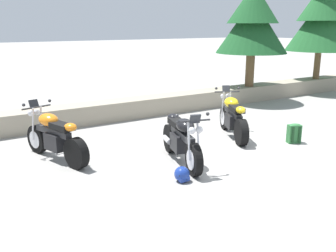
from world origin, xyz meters
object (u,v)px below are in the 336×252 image
motorcycle_black_centre (182,140)px  pine_tree_mid_left (322,15)px  motorcycle_yellow_far_right (233,117)px  rider_helmet (182,174)px  rider_backpack (294,133)px  pine_tree_far_left (253,20)px  motorcycle_orange_near_left (54,137)px

motorcycle_black_centre → pine_tree_mid_left: size_ratio=0.46×
motorcycle_black_centre → motorcycle_yellow_far_right: size_ratio=1.05×
rider_helmet → pine_tree_mid_left: size_ratio=0.06×
motorcycle_black_centre → rider_backpack: (3.02, -0.30, -0.24)m
motorcycle_yellow_far_right → rider_backpack: (0.86, -1.20, -0.24)m
rider_backpack → pine_tree_far_left: size_ratio=0.13×
motorcycle_yellow_far_right → rider_helmet: 3.20m
rider_helmet → motorcycle_yellow_far_right: bearing=32.3°
motorcycle_black_centre → rider_backpack: size_ratio=4.31×
motorcycle_yellow_far_right → motorcycle_orange_near_left: bearing=171.2°
motorcycle_orange_near_left → motorcycle_black_centre: 2.62m
rider_helmet → pine_tree_far_left: 8.40m
pine_tree_far_left → motorcycle_yellow_far_right: bearing=-138.7°
motorcycle_orange_near_left → rider_backpack: bearing=-19.9°
motorcycle_black_centre → rider_helmet: bearing=-123.8°
pine_tree_far_left → pine_tree_mid_left: bearing=-0.6°
pine_tree_far_left → pine_tree_mid_left: size_ratio=0.80×
rider_helmet → pine_tree_far_left: size_ratio=0.08×
motorcycle_black_centre → rider_backpack: bearing=-5.6°
rider_backpack → pine_tree_mid_left: pine_tree_mid_left is taller
pine_tree_far_left → pine_tree_mid_left: pine_tree_mid_left is taller
motorcycle_orange_near_left → rider_helmet: (1.57, -2.36, -0.35)m
motorcycle_black_centre → motorcycle_yellow_far_right: bearing=22.7°
rider_backpack → pine_tree_far_left: 5.77m
rider_backpack → pine_tree_mid_left: bearing=33.7°
motorcycle_black_centre → pine_tree_far_left: 7.43m
motorcycle_yellow_far_right → rider_backpack: motorcycle_yellow_far_right is taller
pine_tree_mid_left → motorcycle_orange_near_left: bearing=-168.0°
rider_helmet → pine_tree_mid_left: pine_tree_mid_left is taller
motorcycle_black_centre → rider_backpack: motorcycle_black_centre is taller
motorcycle_yellow_far_right → pine_tree_far_left: 5.34m
rider_backpack → motorcycle_yellow_far_right: bearing=125.8°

